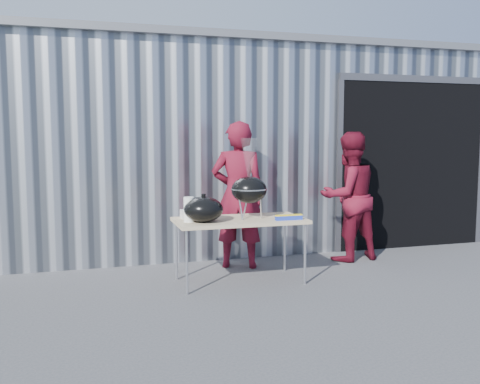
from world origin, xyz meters
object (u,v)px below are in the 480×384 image
object	(u,v)px
folding_table	(240,222)
kettle_grill	(249,182)
person_cook	(238,195)
person_bystander	(349,196)

from	to	relation	value
folding_table	kettle_grill	bearing A→B (deg)	3.79
folding_table	person_cook	world-z (taller)	person_cook
kettle_grill	folding_table	bearing A→B (deg)	-176.21
person_cook	person_bystander	distance (m)	1.57
person_cook	folding_table	bearing A→B (deg)	95.31
folding_table	person_bystander	distance (m)	1.88
folding_table	person_cook	distance (m)	0.76
kettle_grill	person_bystander	xyz separation A→B (m)	(1.64, 0.64, -0.29)
person_cook	person_bystander	xyz separation A→B (m)	(1.56, -0.05, -0.07)
person_cook	person_bystander	bearing A→B (deg)	-161.29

